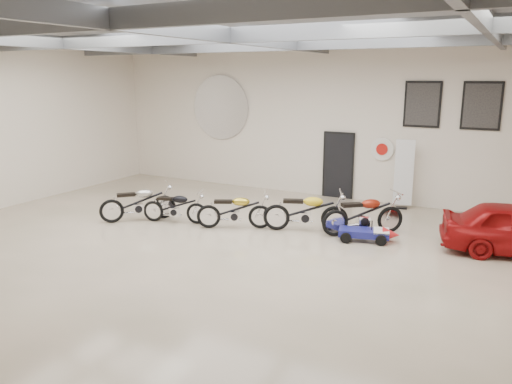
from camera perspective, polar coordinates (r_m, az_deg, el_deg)
The scene contains 16 objects.
floor at distance 11.70m, azimuth -2.80°, elevation -6.44°, with size 16.00×12.00×0.01m, color beige.
ceiling at distance 11.08m, azimuth -3.10°, elevation 18.73°, with size 16.00×12.00×0.01m, color slate.
back_wall at distance 16.51m, azimuth 7.98°, elevation 8.09°, with size 16.00×0.02×5.00m, color silver.
ceiling_beams at distance 11.05m, azimuth -3.08°, elevation 17.44°, with size 15.80×11.80×0.32m, color slate, non-canonical shape.
door at distance 16.49m, azimuth 9.38°, elevation 2.95°, with size 0.92×0.08×2.10m, color black.
logo_plaque at distance 18.22m, azimuth -4.09°, elevation 9.59°, with size 2.30×0.06×1.16m, color silver, non-canonical shape.
poster_left at distance 15.65m, azimuth 18.48°, elevation 9.49°, with size 1.05×0.08×1.35m, color black, non-canonical shape.
poster_mid at distance 15.45m, azimuth 24.39°, elevation 8.96°, with size 1.05×0.08×1.35m, color black, non-canonical shape.
oil_sign at distance 16.00m, azimuth 14.23°, elevation 4.77°, with size 0.72×0.10×0.72m, color white, non-canonical shape.
banner_stand at distance 15.51m, azimuth 16.52°, elevation 1.78°, with size 0.55×0.22×2.02m, color white, non-canonical shape.
motorcycle_silver at distance 14.11m, azimuth -13.34°, elevation -1.12°, with size 2.03×0.63×1.05m, color silver, non-canonical shape.
motorcycle_black at distance 13.73m, azimuth -9.28°, elevation -1.61°, with size 1.78×0.55×0.92m, color silver, non-canonical shape.
motorcycle_gold at distance 13.05m, azimuth -2.49°, elevation -2.04°, with size 1.94×0.60×1.01m, color silver, non-canonical shape.
motorcycle_yellow at distance 12.85m, azimuth 5.68°, elevation -2.11°, with size 2.12×0.66×1.10m, color silver, non-canonical shape.
motorcycle_red at distance 12.81m, azimuth 12.16°, elevation -2.40°, with size 2.12×0.66×1.10m, color silver, non-canonical shape.
go_kart at distance 12.40m, azimuth 12.81°, elevation -4.32°, with size 1.47×0.66×0.53m, color navy, non-canonical shape.
Camera 1 is at (5.70, -9.43, 3.92)m, focal length 35.00 mm.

